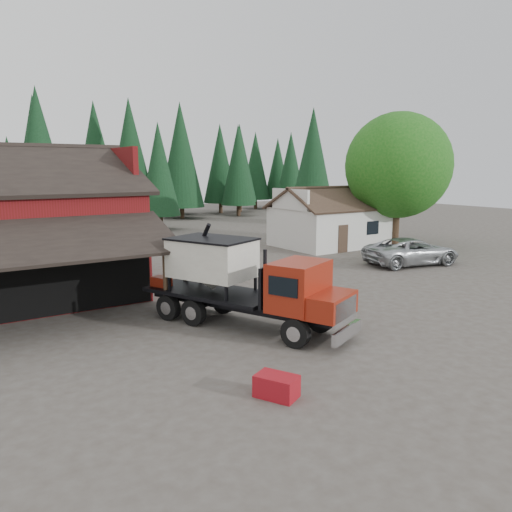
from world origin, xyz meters
TOP-DOWN VIEW (x-y plane):
  - ground at (0.00, 0.00)m, footprint 120.00×120.00m
  - farmhouse at (13.00, 13.00)m, footprint 8.60×6.42m
  - deciduous_tree at (17.01, 9.97)m, footprint 8.00×8.00m
  - conifer_backdrop at (0.00, 42.00)m, footprint 76.00×16.00m
  - near_pine_b at (6.00, 30.00)m, footprint 3.96×3.96m
  - near_pine_c at (22.00, 26.00)m, footprint 4.84×4.84m
  - near_pine_d at (-4.00, 34.00)m, footprint 5.28×5.28m
  - feed_truck at (-3.50, -0.38)m, footprint 5.45×8.71m
  - silver_car at (11.93, 4.24)m, footprint 6.56×4.04m
  - equip_box at (-6.00, -6.00)m, footprint 1.12×1.30m

SIDE VIEW (x-z plane):
  - ground at x=0.00m, z-range 0.00..0.00m
  - conifer_backdrop at x=0.00m, z-range -8.00..8.00m
  - equip_box at x=-6.00m, z-range 0.00..0.60m
  - silver_car at x=11.93m, z-range 0.00..1.70m
  - farmhouse at x=13.00m, z-range -0.66..3.99m
  - feed_truck at x=-3.50m, z-range -0.12..3.72m
  - near_pine_b at x=6.00m, z-range 0.69..11.09m
  - deciduous_tree at x=17.01m, z-range 0.81..11.01m
  - near_pine_c at x=22.00m, z-range 0.69..13.09m
  - near_pine_d at x=-4.00m, z-range 0.69..14.09m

